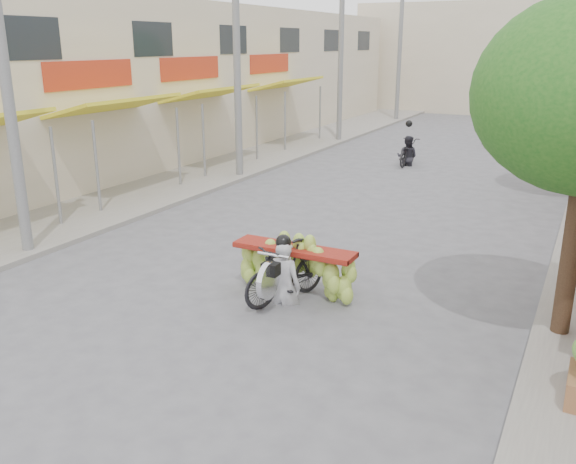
{
  "coord_description": "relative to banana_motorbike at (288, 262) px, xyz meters",
  "views": [
    {
      "loc": [
        5.53,
        -5.77,
        4.5
      ],
      "look_at": [
        0.59,
        3.94,
        1.1
      ],
      "focal_mm": 38.0,
      "sensor_mm": 36.0,
      "label": 1
    }
  ],
  "objects": [
    {
      "name": "shophouse_row_left",
      "position": [
        -12.84,
        10.55,
        2.28
      ],
      "size": [
        9.77,
        40.0,
        6.0
      ],
      "color": "beige",
      "rests_on": "ground"
    },
    {
      "name": "bg_motorbike_c",
      "position": [
        0.05,
        23.49,
        0.06
      ],
      "size": [
        1.01,
        1.76,
        1.95
      ],
      "color": "black",
      "rests_on": "ground"
    },
    {
      "name": "sidewalk_left",
      "position": [
        -7.85,
        11.57,
        -0.66
      ],
      "size": [
        4.0,
        60.0,
        0.12
      ],
      "primitive_type": "cube",
      "color": "gray",
      "rests_on": "ground"
    },
    {
      "name": "far_building",
      "position": [
        -0.85,
        34.57,
        2.78
      ],
      "size": [
        20.0,
        6.0,
        7.0
      ],
      "primitive_type": "cube",
      "color": "beige",
      "rests_on": "ground"
    },
    {
      "name": "utility_pole_near",
      "position": [
        -6.25,
        -0.43,
        3.31
      ],
      "size": [
        0.6,
        0.24,
        8.0
      ],
      "color": "slate",
      "rests_on": "ground"
    },
    {
      "name": "utility_pole_back",
      "position": [
        -6.25,
        26.57,
        3.31
      ],
      "size": [
        0.6,
        0.24,
        8.0
      ],
      "color": "slate",
      "rests_on": "ground"
    },
    {
      "name": "utility_pole_mid",
      "position": [
        -6.25,
        8.57,
        3.31
      ],
      "size": [
        0.6,
        0.24,
        8.0
      ],
      "color": "slate",
      "rests_on": "ground"
    },
    {
      "name": "banana_motorbike",
      "position": [
        0.0,
        0.0,
        0.0
      ],
      "size": [
        2.31,
        1.98,
        2.16
      ],
      "color": "black",
      "rests_on": "ground"
    },
    {
      "name": "bg_motorbike_b",
      "position": [
        0.44,
        19.98,
        0.16
      ],
      "size": [
        1.18,
        1.6,
        1.95
      ],
      "color": "black",
      "rests_on": "ground"
    },
    {
      "name": "ground",
      "position": [
        -0.85,
        -3.43,
        -0.72
      ],
      "size": [
        120.0,
        120.0,
        0.0
      ],
      "primitive_type": "plane",
      "color": "#5E5D63",
      "rests_on": "ground"
    },
    {
      "name": "bg_motorbike_a",
      "position": [
        -1.72,
        13.42,
        0.01
      ],
      "size": [
        0.8,
        1.72,
        1.95
      ],
      "color": "black",
      "rests_on": "ground"
    },
    {
      "name": "utility_pole_far",
      "position": [
        -6.25,
        17.57,
        3.31
      ],
      "size": [
        0.6,
        0.24,
        8.0
      ],
      "color": "slate",
      "rests_on": "ground"
    }
  ]
}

